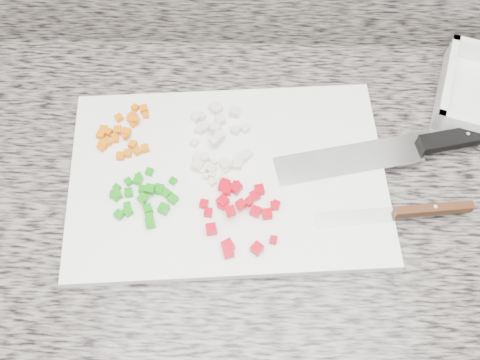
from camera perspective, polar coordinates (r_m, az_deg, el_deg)
name	(u,v)px	position (r m, az deg, el deg)	size (l,w,h in m)	color
cabinet	(268,274)	(1.29, 3.05, -9.96)	(3.92, 0.62, 0.86)	beige
countertop	(281,188)	(0.88, 4.43, -0.82)	(3.96, 0.64, 0.04)	slate
cutting_board	(228,177)	(0.85, -1.31, 0.32)	(0.50, 0.33, 0.02)	white
carrot_pile	(122,133)	(0.90, -12.45, 4.90)	(0.09, 0.11, 0.02)	#D96604
onion_pile	(218,136)	(0.87, -2.38, 4.72)	(0.10, 0.14, 0.02)	beige
green_pepper_pile	(143,198)	(0.83, -10.32, -1.90)	(0.11, 0.10, 0.02)	#12890C
red_pepper_pile	(238,210)	(0.81, -0.23, -3.21)	(0.12, 0.13, 0.02)	#C00212
garlic_pile	(217,173)	(0.84, -2.47, 0.71)	(0.06, 0.05, 0.01)	beige
chef_knife	(426,145)	(0.92, 19.22, 3.58)	(0.39, 0.13, 0.02)	silver
paring_knife	(413,211)	(0.85, 18.02, -3.21)	(0.24, 0.04, 0.02)	silver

